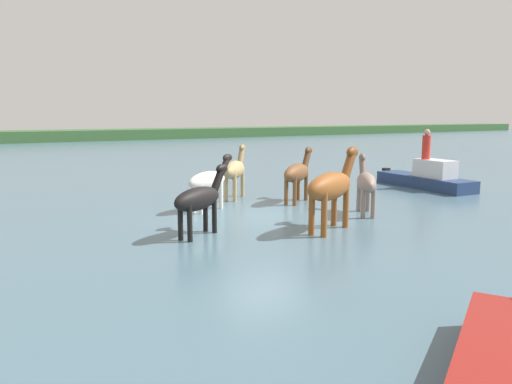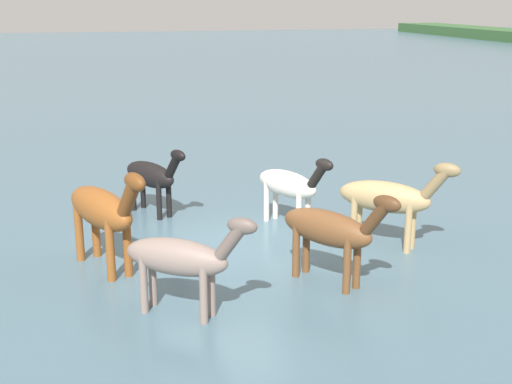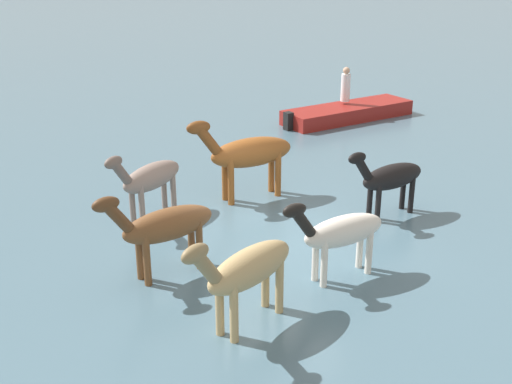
{
  "view_description": "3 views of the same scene",
  "coord_description": "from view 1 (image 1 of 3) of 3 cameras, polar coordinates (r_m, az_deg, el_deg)",
  "views": [
    {
      "loc": [
        -7.2,
        -11.71,
        2.93
      ],
      "look_at": [
        -0.37,
        -0.22,
        0.79
      ],
      "focal_mm": 33.86,
      "sensor_mm": 36.0,
      "label": 1
    },
    {
      "loc": [
        12.59,
        -2.56,
        4.82
      ],
      "look_at": [
        -0.58,
        0.84,
        0.92
      ],
      "focal_mm": 47.7,
      "sensor_mm": 36.0,
      "label": 2
    },
    {
      "loc": [
        1.03,
        12.02,
        5.79
      ],
      "look_at": [
        0.5,
        -0.67,
        0.8
      ],
      "focal_mm": 44.78,
      "sensor_mm": 36.0,
      "label": 3
    }
  ],
  "objects": [
    {
      "name": "ground_plane",
      "position": [
        14.06,
        0.82,
        -2.93
      ],
      "size": [
        183.26,
        183.26,
        0.0
      ],
      "primitive_type": "plane",
      "color": "#476675"
    },
    {
      "name": "distant_shoreline",
      "position": [
        59.01,
        -23.83,
        5.49
      ],
      "size": [
        164.94,
        6.0,
        2.4
      ],
      "primitive_type": "cube",
      "color": "#345A30",
      "rests_on": "ground_plane"
    },
    {
      "name": "horse_mid_herd",
      "position": [
        16.3,
        4.93,
        2.26
      ],
      "size": [
        2.14,
        1.59,
        1.81
      ],
      "rotation": [
        0.0,
        0.0,
        0.59
      ],
      "color": "brown",
      "rests_on": "ground_plane"
    },
    {
      "name": "horse_gray_outer",
      "position": [
        12.36,
        8.92,
        0.69
      ],
      "size": [
        2.6,
        1.49,
        2.08
      ],
      "rotation": [
        0.0,
        0.0,
        0.43
      ],
      "color": "brown",
      "rests_on": "ground_plane"
    },
    {
      "name": "horse_lead",
      "position": [
        14.92,
        -5.58,
        1.35
      ],
      "size": [
        2.08,
        1.29,
        1.68
      ],
      "rotation": [
        0.0,
        0.0,
        0.47
      ],
      "color": "silver",
      "rests_on": "ground_plane"
    },
    {
      "name": "horse_chestnut_trailing",
      "position": [
        14.63,
        12.86,
        1.11
      ],
      "size": [
        1.59,
        2.01,
        1.73
      ],
      "rotation": [
        0.0,
        0.0,
        0.95
      ],
      "color": "gray",
      "rests_on": "ground_plane"
    },
    {
      "name": "horse_pinto_flank",
      "position": [
        11.76,
        -6.7,
        -0.78
      ],
      "size": [
        2.03,
        1.37,
        1.68
      ],
      "rotation": [
        0.0,
        0.0,
        0.52
      ],
      "color": "black",
      "rests_on": "ground_plane"
    },
    {
      "name": "horse_rear_stallion",
      "position": [
        17.02,
        -2.48,
        2.65
      ],
      "size": [
        1.89,
        2.0,
        1.85
      ],
      "rotation": [
        0.0,
        0.0,
        0.82
      ],
      "color": "tan",
      "rests_on": "ground_plane"
    },
    {
      "name": "boat_skiff_near",
      "position": [
        20.72,
        19.43,
        1.32
      ],
      "size": [
        1.53,
        4.61,
        1.33
      ],
      "rotation": [
        0.0,
        0.0,
        4.64
      ],
      "color": "navy",
      "rests_on": "ground_plane"
    },
    {
      "name": "person_watcher_seated",
      "position": [
        20.41,
        19.48,
        5.21
      ],
      "size": [
        0.32,
        0.32,
        1.19
      ],
      "color": "red",
      "rests_on": "boat_skiff_near"
    }
  ]
}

